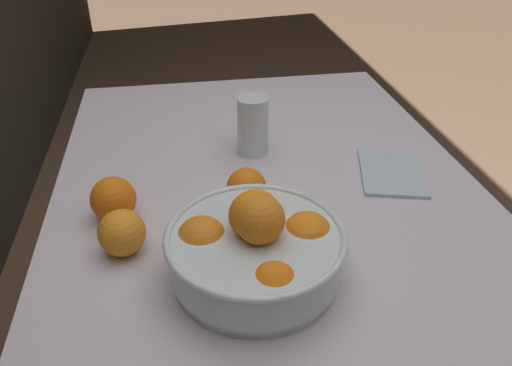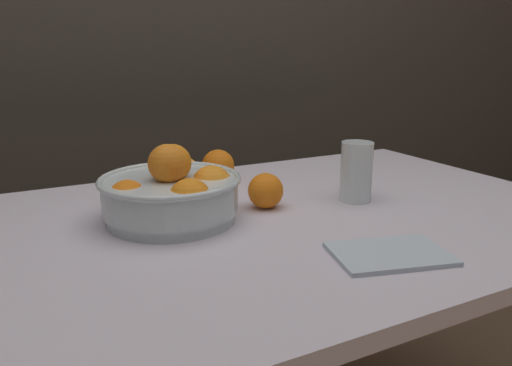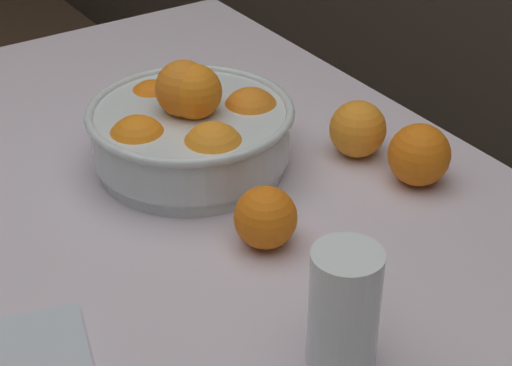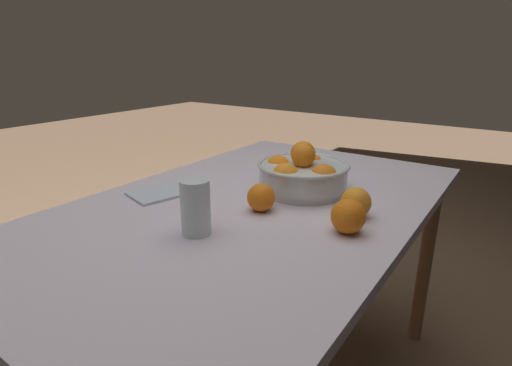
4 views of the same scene
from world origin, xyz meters
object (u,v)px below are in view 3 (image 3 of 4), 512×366
at_px(juice_glass, 344,314).
at_px(orange_loose_front, 419,155).
at_px(orange_loose_near_bowl, 358,129).
at_px(fruit_bowl, 191,131).
at_px(orange_loose_aside, 266,218).

relative_size(juice_glass, orange_loose_front, 1.60).
distance_m(juice_glass, orange_loose_near_bowl, 0.41).
bearing_deg(fruit_bowl, orange_loose_aside, -4.37).
bearing_deg(orange_loose_near_bowl, orange_loose_aside, -64.98).
relative_size(fruit_bowl, orange_loose_front, 3.35).
bearing_deg(juice_glass, fruit_bowl, 171.34).
bearing_deg(orange_loose_front, orange_loose_near_bowl, -168.49).
distance_m(orange_loose_near_bowl, orange_loose_aside, 0.25).
height_order(orange_loose_near_bowl, orange_loose_aside, orange_loose_near_bowl).
xyz_separation_m(juice_glass, orange_loose_aside, (-0.20, 0.05, -0.02)).
bearing_deg(orange_loose_near_bowl, juice_glass, -41.32).
relative_size(juice_glass, orange_loose_aside, 1.75).
height_order(orange_loose_near_bowl, orange_loose_front, orange_loose_front).
relative_size(fruit_bowl, orange_loose_aside, 3.67).
bearing_deg(orange_loose_near_bowl, fruit_bowl, -114.39).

